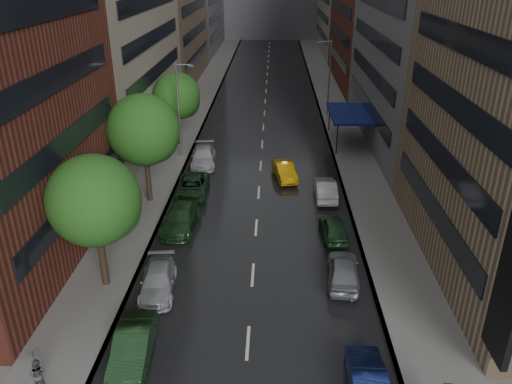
% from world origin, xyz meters
% --- Properties ---
extents(road, '(14.00, 140.00, 0.01)m').
position_xyz_m(road, '(0.00, 50.00, 0.01)').
color(road, black).
rests_on(road, ground).
extents(sidewalk_left, '(4.00, 140.00, 0.15)m').
position_xyz_m(sidewalk_left, '(-9.00, 50.00, 0.07)').
color(sidewalk_left, gray).
rests_on(sidewalk_left, ground).
extents(sidewalk_right, '(4.00, 140.00, 0.15)m').
position_xyz_m(sidewalk_right, '(9.00, 50.00, 0.07)').
color(sidewalk_right, gray).
rests_on(sidewalk_right, ground).
extents(tree_near, '(5.12, 5.12, 8.15)m').
position_xyz_m(tree_near, '(-8.60, 8.60, 5.58)').
color(tree_near, '#382619').
rests_on(tree_near, ground).
extents(tree_mid, '(5.46, 5.46, 8.69)m').
position_xyz_m(tree_mid, '(-8.60, 19.98, 5.95)').
color(tree_mid, '#382619').
rests_on(tree_mid, ground).
extents(tree_far, '(4.74, 4.74, 7.56)m').
position_xyz_m(tree_far, '(-8.60, 33.61, 5.17)').
color(tree_far, '#382619').
rests_on(tree_far, ground).
extents(taxi, '(2.37, 4.56, 1.43)m').
position_xyz_m(taxi, '(2.18, 25.07, 0.72)').
color(taxi, '#FFB30D').
rests_on(taxi, ground).
extents(parked_cars_left, '(2.68, 30.71, 1.57)m').
position_xyz_m(parked_cars_left, '(-5.40, 16.77, 0.76)').
color(parked_cars_left, black).
rests_on(parked_cars_left, ground).
extents(parked_cars_right, '(2.25, 24.78, 1.55)m').
position_xyz_m(parked_cars_right, '(5.40, 11.83, 0.75)').
color(parked_cars_right, '#101A4E').
rests_on(parked_cars_right, ground).
extents(ped_black_umbrella, '(0.96, 0.98, 2.09)m').
position_xyz_m(ped_black_umbrella, '(-9.09, 0.63, 1.40)').
color(ped_black_umbrella, '#424146').
rests_on(ped_black_umbrella, sidewalk_left).
extents(street_lamp_left, '(1.74, 0.22, 9.00)m').
position_xyz_m(street_lamp_left, '(-7.72, 30.00, 4.89)').
color(street_lamp_left, gray).
rests_on(street_lamp_left, sidewalk_left).
extents(street_lamp_right, '(1.74, 0.22, 9.00)m').
position_xyz_m(street_lamp_right, '(7.72, 45.00, 4.89)').
color(street_lamp_right, gray).
rests_on(street_lamp_right, sidewalk_right).
extents(awning, '(4.00, 8.00, 3.12)m').
position_xyz_m(awning, '(8.98, 35.00, 3.13)').
color(awning, navy).
rests_on(awning, sidewalk_right).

